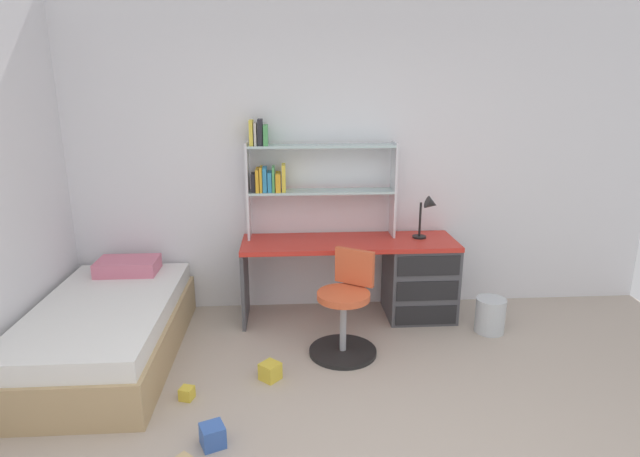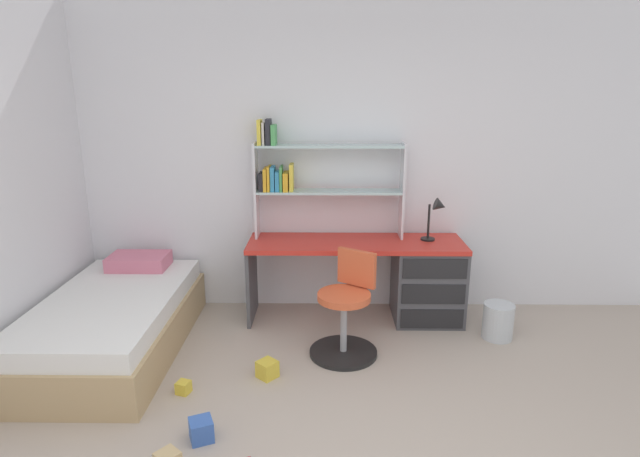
% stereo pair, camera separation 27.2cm
% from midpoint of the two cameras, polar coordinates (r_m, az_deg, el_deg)
% --- Properties ---
extents(room_shell, '(5.75, 6.24, 2.79)m').
position_cam_midpoint_polar(room_shell, '(3.34, -15.00, 4.78)').
color(room_shell, silver).
rests_on(room_shell, ground_plane).
extents(desk, '(1.85, 0.55, 0.71)m').
position_cam_midpoint_polar(desk, '(4.59, 11.58, -5.26)').
color(desk, red).
rests_on(desk, ground_plane).
extents(bookshelf_hutch, '(1.28, 0.22, 1.02)m').
position_cam_midpoint_polar(bookshelf_hutch, '(4.43, 0.29, 6.27)').
color(bookshelf_hutch, silver).
rests_on(bookshelf_hutch, desk).
extents(desk_lamp, '(0.20, 0.17, 0.38)m').
position_cam_midpoint_polar(desk_lamp, '(4.48, 14.59, 1.72)').
color(desk_lamp, black).
rests_on(desk_lamp, desk).
extents(swivel_chair, '(0.52, 0.52, 0.79)m').
position_cam_midpoint_polar(swivel_chair, '(3.96, 4.89, -9.60)').
color(swivel_chair, black).
rests_on(swivel_chair, ground_plane).
extents(bed_platform, '(1.00, 1.80, 0.57)m').
position_cam_midpoint_polar(bed_platform, '(4.28, -20.24, -9.80)').
color(bed_platform, tan).
rests_on(bed_platform, ground_plane).
extents(waste_bin, '(0.25, 0.25, 0.29)m').
position_cam_midpoint_polar(waste_bin, '(4.52, 20.82, -9.61)').
color(waste_bin, silver).
rests_on(waste_bin, ground_plane).
extents(toy_block_blue_2, '(0.17, 0.17, 0.13)m').
position_cam_midpoint_polar(toy_block_blue_2, '(3.24, -10.54, -21.17)').
color(toy_block_blue_2, '#3860B7').
rests_on(toy_block_blue_2, ground_plane).
extents(toy_block_yellow_4, '(0.10, 0.10, 0.08)m').
position_cam_midpoint_polar(toy_block_yellow_4, '(3.68, -12.79, -16.86)').
color(toy_block_yellow_4, gold).
rests_on(toy_block_yellow_4, ground_plane).
extents(toy_block_yellow_5, '(0.17, 0.17, 0.12)m').
position_cam_midpoint_polar(toy_block_yellow_5, '(3.76, -3.74, -15.34)').
color(toy_block_yellow_5, gold).
rests_on(toy_block_yellow_5, ground_plane).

